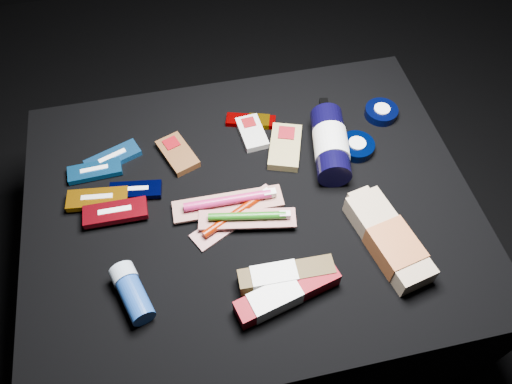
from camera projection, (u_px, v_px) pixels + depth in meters
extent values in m
plane|color=black|center=(252.00, 280.00, 1.43)|extent=(3.00, 3.00, 0.00)
cube|color=black|center=(251.00, 246.00, 1.26)|extent=(0.98, 0.78, 0.40)
cube|color=#1B5EA6|center=(113.00, 158.00, 1.16)|extent=(0.13, 0.09, 0.01)
cube|color=white|center=(113.00, 158.00, 1.16)|extent=(0.07, 0.03, 0.02)
cube|color=#125899|center=(95.00, 171.00, 1.14)|extent=(0.12, 0.05, 0.01)
cube|color=white|center=(95.00, 171.00, 1.13)|extent=(0.06, 0.01, 0.02)
cube|color=black|center=(136.00, 190.00, 1.10)|extent=(0.12, 0.06, 0.01)
cube|color=silver|center=(135.00, 190.00, 1.10)|extent=(0.06, 0.02, 0.02)
cube|color=#AA6708|center=(98.00, 199.00, 1.08)|extent=(0.14, 0.06, 0.02)
cube|color=beige|center=(98.00, 199.00, 1.08)|extent=(0.07, 0.02, 0.02)
cube|color=maroon|center=(116.00, 212.00, 1.06)|extent=(0.14, 0.05, 0.02)
cube|color=white|center=(115.00, 212.00, 1.06)|extent=(0.07, 0.01, 0.02)
cube|color=brown|center=(178.00, 154.00, 1.16)|extent=(0.10, 0.13, 0.02)
cube|color=maroon|center=(172.00, 145.00, 1.18)|extent=(0.04, 0.04, 0.02)
cube|color=beige|center=(252.00, 133.00, 1.20)|extent=(0.06, 0.11, 0.02)
cube|color=maroon|center=(249.00, 125.00, 1.22)|extent=(0.03, 0.03, 0.02)
cube|color=#93844E|center=(285.00, 147.00, 1.18)|extent=(0.11, 0.15, 0.02)
cube|color=maroon|center=(286.00, 136.00, 1.19)|extent=(0.05, 0.05, 0.02)
cube|color=#850001|center=(251.00, 121.00, 1.23)|extent=(0.13, 0.07, 0.01)
cube|color=#9F6F04|center=(259.00, 121.00, 1.23)|extent=(0.06, 0.05, 0.01)
cylinder|color=black|center=(330.00, 144.00, 1.14)|extent=(0.11, 0.20, 0.08)
cylinder|color=silver|center=(331.00, 146.00, 1.14)|extent=(0.09, 0.10, 0.08)
cylinder|color=black|center=(325.00, 110.00, 1.21)|extent=(0.03, 0.03, 0.03)
cube|color=black|center=(324.00, 105.00, 1.23)|extent=(0.03, 0.04, 0.02)
cylinder|color=black|center=(381.00, 112.00, 1.24)|extent=(0.08, 0.08, 0.02)
cylinder|color=white|center=(381.00, 112.00, 1.24)|extent=(0.04, 0.04, 0.03)
cylinder|color=black|center=(356.00, 147.00, 1.17)|extent=(0.08, 0.08, 0.02)
cylinder|color=silver|center=(357.00, 146.00, 1.17)|extent=(0.04, 0.04, 0.03)
cube|color=tan|center=(388.00, 239.00, 1.02)|extent=(0.12, 0.23, 0.05)
cube|color=#A1572D|center=(395.00, 248.00, 1.00)|extent=(0.10, 0.12, 0.05)
cube|color=tan|center=(359.00, 198.00, 1.08)|extent=(0.05, 0.03, 0.03)
cylinder|color=navy|center=(135.00, 299.00, 0.94)|extent=(0.07, 0.10, 0.05)
cylinder|color=#96A6B7|center=(124.00, 275.00, 0.97)|extent=(0.06, 0.05, 0.05)
cube|color=silver|center=(236.00, 217.00, 1.07)|extent=(0.21, 0.14, 0.01)
cylinder|color=#6B1200|center=(235.00, 214.00, 1.06)|extent=(0.16, 0.09, 0.02)
cube|color=white|center=(265.00, 193.00, 1.09)|extent=(0.03, 0.02, 0.01)
cube|color=#A7A19D|center=(228.00, 204.00, 1.08)|extent=(0.24, 0.06, 0.01)
cylinder|color=#A61A57|center=(228.00, 200.00, 1.07)|extent=(0.19, 0.02, 0.02)
cube|color=white|center=(270.00, 193.00, 1.08)|extent=(0.03, 0.02, 0.01)
cube|color=#B3ACA7|center=(247.00, 219.00, 1.05)|extent=(0.21, 0.08, 0.01)
cylinder|color=#15570E|center=(247.00, 216.00, 1.04)|extent=(0.16, 0.04, 0.02)
cube|color=silver|center=(285.00, 215.00, 1.04)|extent=(0.02, 0.02, 0.01)
cube|color=#710009|center=(288.00, 293.00, 0.96)|extent=(0.22, 0.10, 0.04)
cube|color=silver|center=(275.00, 299.00, 0.95)|extent=(0.11, 0.07, 0.04)
cube|color=#37280E|center=(286.00, 275.00, 0.97)|extent=(0.19, 0.05, 0.03)
cube|color=silver|center=(274.00, 277.00, 0.97)|extent=(0.09, 0.05, 0.04)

